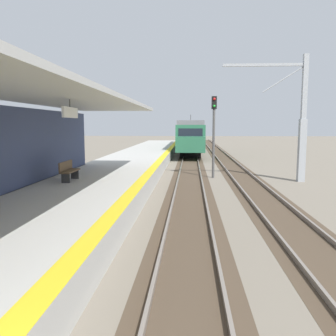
{
  "coord_description": "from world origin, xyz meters",
  "views": [
    {
      "loc": [
        1.94,
        -1.67,
        3.39
      ],
      "look_at": [
        1.26,
        8.85,
        2.1
      ],
      "focal_mm": 37.56,
      "sensor_mm": 36.0,
      "label": 1
    }
  ],
  "objects_px": {
    "approaching_train": "(191,135)",
    "catenary_pylon_far_side": "(298,122)",
    "rail_signal_post": "(214,128)",
    "platform_bench": "(69,170)"
  },
  "relations": [
    {
      "from": "approaching_train",
      "to": "catenary_pylon_far_side",
      "type": "bearing_deg",
      "value": -73.19
    },
    {
      "from": "rail_signal_post",
      "to": "catenary_pylon_far_side",
      "type": "height_order",
      "value": "catenary_pylon_far_side"
    },
    {
      "from": "approaching_train",
      "to": "rail_signal_post",
      "type": "relative_size",
      "value": 3.77
    },
    {
      "from": "rail_signal_post",
      "to": "platform_bench",
      "type": "relative_size",
      "value": 3.25
    },
    {
      "from": "rail_signal_post",
      "to": "catenary_pylon_far_side",
      "type": "bearing_deg",
      "value": -13.37
    },
    {
      "from": "catenary_pylon_far_side",
      "to": "rail_signal_post",
      "type": "bearing_deg",
      "value": 166.63
    },
    {
      "from": "approaching_train",
      "to": "catenary_pylon_far_side",
      "type": "distance_m",
      "value": 22.09
    },
    {
      "from": "catenary_pylon_far_side",
      "to": "platform_bench",
      "type": "xyz_separation_m",
      "value": [
        -11.81,
        -6.15,
        -2.23
      ]
    },
    {
      "from": "approaching_train",
      "to": "platform_bench",
      "type": "distance_m",
      "value": 27.8
    },
    {
      "from": "approaching_train",
      "to": "platform_bench",
      "type": "height_order",
      "value": "approaching_train"
    }
  ]
}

